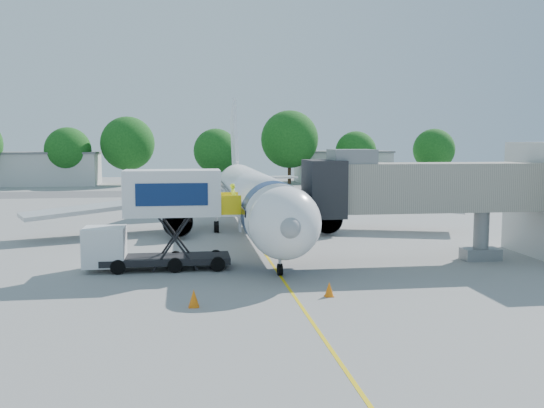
{
  "coord_description": "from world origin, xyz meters",
  "views": [
    {
      "loc": [
        -4.77,
        -40.53,
        7.1
      ],
      "look_at": [
        0.38,
        -3.77,
        3.2
      ],
      "focal_mm": 40.0,
      "sensor_mm": 36.0,
      "label": 1
    }
  ],
  "objects": [
    {
      "name": "aircraft",
      "position": [
        0.0,
        4.12,
        2.95
      ],
      "size": [
        34.17,
        37.73,
        11.35
      ],
      "color": "white",
      "rests_on": "ground"
    },
    {
      "name": "jet_bridge",
      "position": [
        7.99,
        -7.0,
        4.34
      ],
      "size": [
        13.9,
        3.2,
        6.6
      ],
      "color": "#A59E8D",
      "rests_on": "ground"
    },
    {
      "name": "guidance_line",
      "position": [
        0.0,
        0.0,
        0.01
      ],
      "size": [
        0.15,
        70.0,
        0.01
      ],
      "primitive_type": "cube",
      "color": "yellow",
      "rests_on": "ground"
    },
    {
      "name": "outbuilding_left",
      "position": [
        -28.0,
        60.0,
        2.66
      ],
      "size": [
        18.4,
        8.4,
        5.3
      ],
      "color": "beige",
      "rests_on": "ground"
    },
    {
      "name": "tree_b",
      "position": [
        -23.28,
        58.29,
        5.57
      ],
      "size": [
        7.2,
        7.2,
        9.18
      ],
      "color": "#382314",
      "rests_on": "ground"
    },
    {
      "name": "outbuilding_right",
      "position": [
        22.0,
        62.0,
        2.66
      ],
      "size": [
        16.4,
        7.4,
        5.3
      ],
      "color": "beige",
      "rests_on": "ground"
    },
    {
      "name": "tree_d",
      "position": [
        -0.23,
        56.2,
        5.46
      ],
      "size": [
        7.06,
        7.06,
        9.0
      ],
      "color": "#382314",
      "rests_on": "ground"
    },
    {
      "name": "tree_f",
      "position": [
        22.92,
        57.06,
        5.24
      ],
      "size": [
        6.78,
        6.78,
        8.64
      ],
      "color": "#382314",
      "rests_on": "ground"
    },
    {
      "name": "safety_cone_a",
      "position": [
        1.57,
        -14.08,
        0.33
      ],
      "size": [
        0.43,
        0.43,
        0.69
      ],
      "color": "orange",
      "rests_on": "ground"
    },
    {
      "name": "tree_e",
      "position": [
        11.88,
        57.62,
        7.29
      ],
      "size": [
        9.42,
        9.42,
        12.0
      ],
      "color": "#382314",
      "rests_on": "ground"
    },
    {
      "name": "taxiway_strip",
      "position": [
        0.0,
        42.0,
        0.0
      ],
      "size": [
        120.0,
        10.0,
        0.01
      ],
      "primitive_type": "cube",
      "color": "#59595B",
      "rests_on": "ground"
    },
    {
      "name": "tree_c",
      "position": [
        -14.14,
        58.58,
        6.62
      ],
      "size": [
        8.56,
        8.56,
        10.91
      ],
      "color": "#382314",
      "rests_on": "ground"
    },
    {
      "name": "safety_cone_b",
      "position": [
        -4.57,
        -14.99,
        0.37
      ],
      "size": [
        0.48,
        0.48,
        0.77
      ],
      "color": "orange",
      "rests_on": "ground"
    },
    {
      "name": "ground_tug",
      "position": [
        1.17,
        -16.79,
        0.73
      ],
      "size": [
        3.54,
        1.95,
        1.38
      ],
      "rotation": [
        0.0,
        0.0,
        0.05
      ],
      "color": "white",
      "rests_on": "ground"
    },
    {
      "name": "ground",
      "position": [
        0.0,
        0.0,
        0.0
      ],
      "size": [
        160.0,
        160.0,
        0.0
      ],
      "primitive_type": "plane",
      "color": "gray",
      "rests_on": "ground"
    },
    {
      "name": "tree_g",
      "position": [
        37.44,
        59.32,
        5.54
      ],
      "size": [
        7.16,
        7.16,
        9.13
      ],
      "color": "#382314",
      "rests_on": "ground"
    },
    {
      "name": "catering_hiloader",
      "position": [
        -6.27,
        -7.0,
        2.76
      ],
      "size": [
        8.5,
        2.44,
        5.5
      ],
      "color": "black",
      "rests_on": "ground"
    }
  ]
}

